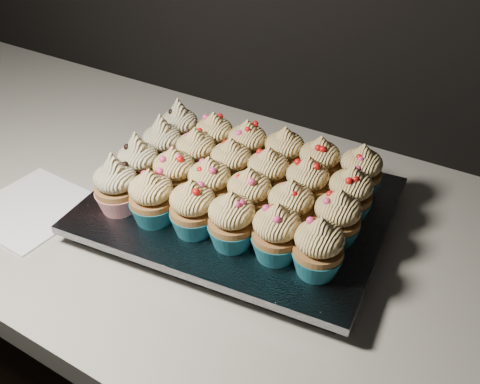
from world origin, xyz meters
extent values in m
cube|color=black|center=(0.00, 1.70, 0.43)|extent=(2.40, 0.60, 0.86)
cube|color=beige|center=(0.00, 1.70, 0.88)|extent=(2.44, 0.64, 0.04)
cube|color=white|center=(-0.21, 1.55, 0.90)|extent=(0.16, 0.16, 0.00)
cube|color=black|center=(0.07, 1.70, 0.91)|extent=(0.42, 0.33, 0.02)
cube|color=silver|center=(0.07, 1.70, 0.93)|extent=(0.45, 0.37, 0.01)
cone|color=red|center=(-0.06, 1.59, 0.95)|extent=(0.06, 0.06, 0.03)
ellipsoid|color=beige|center=(-0.06, 1.59, 0.99)|extent=(0.06, 0.06, 0.04)
cone|color=beige|center=(-0.06, 1.59, 1.02)|extent=(0.03, 0.03, 0.03)
cone|color=#1B6E7F|center=(0.00, 1.60, 0.95)|extent=(0.06, 0.06, 0.03)
ellipsoid|color=#FFD480|center=(0.00, 1.60, 0.99)|extent=(0.06, 0.06, 0.04)
cone|color=#FFD480|center=(0.00, 1.60, 1.01)|extent=(0.03, 0.03, 0.02)
cone|color=#1B6E7F|center=(0.06, 1.61, 0.95)|extent=(0.06, 0.06, 0.03)
ellipsoid|color=#FFD480|center=(0.06, 1.61, 0.99)|extent=(0.06, 0.06, 0.04)
cone|color=#FFD480|center=(0.06, 1.61, 1.01)|extent=(0.03, 0.03, 0.02)
cone|color=#1B6E7F|center=(0.11, 1.61, 0.95)|extent=(0.06, 0.06, 0.03)
ellipsoid|color=#FFD480|center=(0.11, 1.61, 0.99)|extent=(0.06, 0.06, 0.04)
cone|color=#FFD480|center=(0.11, 1.61, 1.01)|extent=(0.03, 0.03, 0.02)
cone|color=#1B6E7F|center=(0.17, 1.62, 0.95)|extent=(0.06, 0.06, 0.03)
ellipsoid|color=#FFD480|center=(0.17, 1.62, 0.99)|extent=(0.06, 0.06, 0.04)
cone|color=#FFD480|center=(0.17, 1.62, 1.01)|extent=(0.03, 0.03, 0.02)
cone|color=#1B6E7F|center=(0.23, 1.62, 0.95)|extent=(0.06, 0.06, 0.03)
ellipsoid|color=#FFD480|center=(0.23, 1.62, 0.99)|extent=(0.06, 0.06, 0.04)
cone|color=#FFD480|center=(0.23, 1.62, 1.01)|extent=(0.03, 0.03, 0.02)
cone|color=red|center=(-0.07, 1.65, 0.95)|extent=(0.06, 0.06, 0.03)
ellipsoid|color=beige|center=(-0.07, 1.65, 0.99)|extent=(0.06, 0.06, 0.04)
cone|color=beige|center=(-0.07, 1.65, 1.02)|extent=(0.03, 0.03, 0.03)
cone|color=#1B6E7F|center=(-0.01, 1.66, 0.95)|extent=(0.06, 0.06, 0.03)
ellipsoid|color=#FFD480|center=(-0.01, 1.66, 0.99)|extent=(0.06, 0.06, 0.04)
cone|color=#FFD480|center=(-0.01, 1.66, 1.01)|extent=(0.03, 0.03, 0.02)
cone|color=#1B6E7F|center=(0.04, 1.66, 0.95)|extent=(0.06, 0.06, 0.03)
ellipsoid|color=#FFD480|center=(0.04, 1.66, 0.99)|extent=(0.06, 0.06, 0.04)
cone|color=#FFD480|center=(0.04, 1.66, 1.01)|extent=(0.03, 0.03, 0.02)
cone|color=#1B6E7F|center=(0.11, 1.67, 0.95)|extent=(0.06, 0.06, 0.03)
ellipsoid|color=#FFD480|center=(0.11, 1.67, 0.99)|extent=(0.06, 0.06, 0.04)
cone|color=#FFD480|center=(0.11, 1.67, 1.01)|extent=(0.03, 0.03, 0.02)
cone|color=#1B6E7F|center=(0.16, 1.67, 0.95)|extent=(0.06, 0.06, 0.03)
ellipsoid|color=#FFD480|center=(0.16, 1.67, 0.99)|extent=(0.06, 0.06, 0.04)
cone|color=#FFD480|center=(0.16, 1.67, 1.01)|extent=(0.03, 0.03, 0.02)
cone|color=#1B6E7F|center=(0.23, 1.69, 0.95)|extent=(0.06, 0.06, 0.03)
ellipsoid|color=#FFD480|center=(0.23, 1.69, 0.99)|extent=(0.06, 0.06, 0.04)
cone|color=#FFD480|center=(0.23, 1.69, 1.01)|extent=(0.03, 0.03, 0.02)
cone|color=red|center=(-0.08, 1.71, 0.95)|extent=(0.06, 0.06, 0.03)
ellipsoid|color=beige|center=(-0.08, 1.71, 0.99)|extent=(0.06, 0.06, 0.04)
cone|color=beige|center=(-0.08, 1.71, 1.02)|extent=(0.03, 0.03, 0.03)
cone|color=#1B6E7F|center=(-0.02, 1.72, 0.95)|extent=(0.06, 0.06, 0.03)
ellipsoid|color=#FFD480|center=(-0.02, 1.72, 0.99)|extent=(0.06, 0.06, 0.04)
cone|color=#FFD480|center=(-0.02, 1.72, 1.01)|extent=(0.03, 0.03, 0.02)
cone|color=#1B6E7F|center=(0.04, 1.72, 0.95)|extent=(0.06, 0.06, 0.03)
ellipsoid|color=#FFD480|center=(0.04, 1.72, 0.99)|extent=(0.06, 0.06, 0.04)
cone|color=#FFD480|center=(0.04, 1.72, 1.01)|extent=(0.03, 0.03, 0.02)
cone|color=#1B6E7F|center=(0.10, 1.73, 0.95)|extent=(0.06, 0.06, 0.03)
ellipsoid|color=#FFD480|center=(0.10, 1.73, 0.99)|extent=(0.06, 0.06, 0.04)
cone|color=#FFD480|center=(0.10, 1.73, 1.01)|extent=(0.03, 0.03, 0.02)
cone|color=#1B6E7F|center=(0.16, 1.73, 0.95)|extent=(0.06, 0.06, 0.03)
ellipsoid|color=#FFD480|center=(0.16, 1.73, 0.99)|extent=(0.06, 0.06, 0.04)
cone|color=#FFD480|center=(0.16, 1.73, 1.01)|extent=(0.03, 0.03, 0.02)
cone|color=#1B6E7F|center=(0.22, 1.74, 0.95)|extent=(0.06, 0.06, 0.03)
ellipsoid|color=#FFD480|center=(0.22, 1.74, 0.99)|extent=(0.06, 0.06, 0.04)
cone|color=#FFD480|center=(0.22, 1.74, 1.01)|extent=(0.03, 0.03, 0.02)
cone|color=red|center=(-0.09, 1.77, 0.95)|extent=(0.06, 0.06, 0.03)
ellipsoid|color=beige|center=(-0.09, 1.77, 0.99)|extent=(0.06, 0.06, 0.04)
cone|color=beige|center=(-0.09, 1.77, 1.02)|extent=(0.03, 0.03, 0.03)
cone|color=#1B6E7F|center=(-0.02, 1.77, 0.95)|extent=(0.06, 0.06, 0.03)
ellipsoid|color=#FFD480|center=(-0.02, 1.77, 0.99)|extent=(0.06, 0.06, 0.04)
cone|color=#FFD480|center=(-0.02, 1.77, 1.01)|extent=(0.03, 0.03, 0.02)
cone|color=#1B6E7F|center=(0.04, 1.78, 0.95)|extent=(0.06, 0.06, 0.03)
ellipsoid|color=#FFD480|center=(0.04, 1.78, 0.99)|extent=(0.06, 0.06, 0.04)
cone|color=#FFD480|center=(0.04, 1.78, 1.01)|extent=(0.03, 0.03, 0.02)
cone|color=#1B6E7F|center=(0.09, 1.79, 0.95)|extent=(0.06, 0.06, 0.03)
ellipsoid|color=#FFD480|center=(0.09, 1.79, 0.99)|extent=(0.06, 0.06, 0.04)
cone|color=#FFD480|center=(0.09, 1.79, 1.01)|extent=(0.03, 0.03, 0.02)
cone|color=#1B6E7F|center=(0.15, 1.79, 0.95)|extent=(0.06, 0.06, 0.03)
ellipsoid|color=#FFD480|center=(0.15, 1.79, 0.99)|extent=(0.06, 0.06, 0.04)
cone|color=#FFD480|center=(0.15, 1.79, 1.01)|extent=(0.03, 0.03, 0.02)
cone|color=#1B6E7F|center=(0.21, 1.80, 0.95)|extent=(0.06, 0.06, 0.03)
ellipsoid|color=#FFD480|center=(0.21, 1.80, 0.99)|extent=(0.06, 0.06, 0.04)
cone|color=#FFD480|center=(0.21, 1.80, 1.01)|extent=(0.03, 0.03, 0.02)
camera|label=1|loc=(0.40, 1.17, 1.40)|focal=40.00mm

